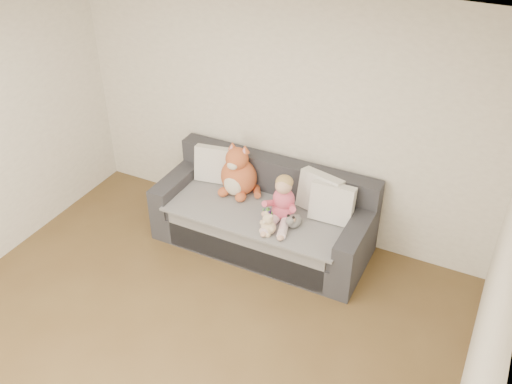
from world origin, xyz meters
TOP-DOWN VIEW (x-y plane):
  - room_shell at (0.00, 0.42)m, footprint 5.00×5.00m
  - sofa at (0.05, 2.06)m, footprint 2.20×0.94m
  - cushion_left at (-0.64, 2.26)m, footprint 0.45×0.26m
  - cushion_right_back at (0.57, 2.23)m, footprint 0.48×0.30m
  - cushion_right_front at (0.74, 2.14)m, footprint 0.43×0.20m
  - toddler at (0.31, 1.91)m, footprint 0.34×0.50m
  - plush_cat at (-0.30, 2.16)m, footprint 0.48×0.40m
  - teddy_bear at (0.28, 1.66)m, footprint 0.18×0.15m
  - plush_cow at (0.45, 1.86)m, footprint 0.14×0.21m
  - sippy_cup at (0.17, 1.89)m, footprint 0.11×0.07m

SIDE VIEW (x-z plane):
  - sofa at x=0.05m, z-range -0.12..0.73m
  - sippy_cup at x=0.17m, z-range 0.48..0.60m
  - plush_cow at x=0.45m, z-range 0.46..0.63m
  - teddy_bear at x=0.28m, z-range 0.45..0.69m
  - cushion_right_front at x=0.74m, z-range 0.47..0.87m
  - cushion_left at x=-0.64m, z-range 0.47..0.87m
  - cushion_right_back at x=0.57m, z-range 0.47..0.88m
  - toddler at x=0.31m, z-range 0.43..0.92m
  - plush_cat at x=-0.30m, z-range 0.39..0.99m
  - room_shell at x=0.00m, z-range -1.20..3.80m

